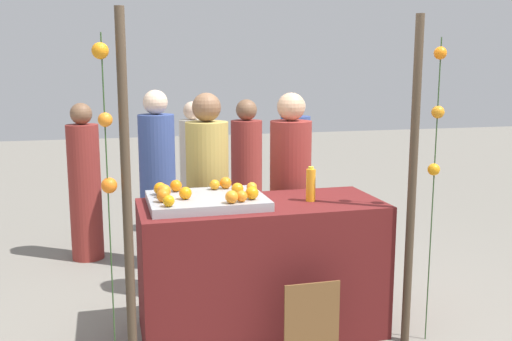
# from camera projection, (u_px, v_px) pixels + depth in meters

# --- Properties ---
(ground_plane) EXTENTS (24.00, 24.00, 0.00)m
(ground_plane) POSITION_uv_depth(u_px,v_px,m) (261.00, 330.00, 4.16)
(ground_plane) COLOR gray
(stall_counter) EXTENTS (1.67, 0.73, 0.94)m
(stall_counter) POSITION_uv_depth(u_px,v_px,m) (261.00, 268.00, 4.08)
(stall_counter) COLOR #5B1919
(stall_counter) RESTS_ON ground_plane
(orange_tray) EXTENTS (0.78, 0.60, 0.06)m
(orange_tray) POSITION_uv_depth(u_px,v_px,m) (207.00, 201.00, 3.93)
(orange_tray) COLOR #9EA0A5
(orange_tray) RESTS_ON stall_counter
(orange_0) EXTENTS (0.07, 0.07, 0.07)m
(orange_0) POSITION_uv_depth(u_px,v_px,m) (215.00, 185.00, 4.13)
(orange_0) COLOR orange
(orange_0) RESTS_ON orange_tray
(orange_1) EXTENTS (0.09, 0.09, 0.09)m
(orange_1) POSITION_uv_depth(u_px,v_px,m) (164.00, 191.00, 3.88)
(orange_1) COLOR orange
(orange_1) RESTS_ON orange_tray
(orange_2) EXTENTS (0.08, 0.08, 0.08)m
(orange_2) POSITION_uv_depth(u_px,v_px,m) (237.00, 189.00, 3.97)
(orange_2) COLOR orange
(orange_2) RESTS_ON orange_tray
(orange_3) EXTENTS (0.09, 0.09, 0.09)m
(orange_3) POSITION_uv_depth(u_px,v_px,m) (160.00, 189.00, 3.96)
(orange_3) COLOR orange
(orange_3) RESTS_ON orange_tray
(orange_4) EXTENTS (0.08, 0.08, 0.08)m
(orange_4) POSITION_uv_depth(u_px,v_px,m) (176.00, 186.00, 4.07)
(orange_4) COLOR orange
(orange_4) RESTS_ON orange_tray
(orange_5) EXTENTS (0.07, 0.07, 0.07)m
(orange_5) POSITION_uv_depth(u_px,v_px,m) (242.00, 196.00, 3.76)
(orange_5) COLOR orange
(orange_5) RESTS_ON orange_tray
(orange_6) EXTENTS (0.08, 0.08, 0.08)m
(orange_6) POSITION_uv_depth(u_px,v_px,m) (232.00, 197.00, 3.71)
(orange_6) COLOR orange
(orange_6) RESTS_ON orange_tray
(orange_7) EXTENTS (0.08, 0.08, 0.08)m
(orange_7) POSITION_uv_depth(u_px,v_px,m) (226.00, 183.00, 4.16)
(orange_7) COLOR orange
(orange_7) RESTS_ON orange_tray
(orange_8) EXTENTS (0.09, 0.09, 0.09)m
(orange_8) POSITION_uv_depth(u_px,v_px,m) (252.00, 193.00, 3.82)
(orange_8) COLOR orange
(orange_8) RESTS_ON orange_tray
(orange_9) EXTENTS (0.09, 0.09, 0.09)m
(orange_9) POSITION_uv_depth(u_px,v_px,m) (163.00, 196.00, 3.75)
(orange_9) COLOR orange
(orange_9) RESTS_ON orange_tray
(orange_10) EXTENTS (0.08, 0.08, 0.08)m
(orange_10) POSITION_uv_depth(u_px,v_px,m) (185.00, 193.00, 3.83)
(orange_10) COLOR orange
(orange_10) RESTS_ON orange_tray
(orange_11) EXTENTS (0.07, 0.07, 0.07)m
(orange_11) POSITION_uv_depth(u_px,v_px,m) (252.00, 187.00, 4.03)
(orange_11) COLOR orange
(orange_11) RESTS_ON orange_tray
(orange_12) EXTENTS (0.07, 0.07, 0.07)m
(orange_12) POSITION_uv_depth(u_px,v_px,m) (169.00, 201.00, 3.63)
(orange_12) COLOR orange
(orange_12) RESTS_ON orange_tray
(juice_bottle) EXTENTS (0.07, 0.07, 0.24)m
(juice_bottle) POSITION_uv_depth(u_px,v_px,m) (311.00, 185.00, 4.03)
(juice_bottle) COLOR orange
(juice_bottle) RESTS_ON stall_counter
(chalkboard_sign) EXTENTS (0.36, 0.03, 0.57)m
(chalkboard_sign) POSITION_uv_depth(u_px,v_px,m) (311.00, 326.00, 3.60)
(chalkboard_sign) COLOR brown
(chalkboard_sign) RESTS_ON ground_plane
(vendor_left) EXTENTS (0.33, 0.33, 1.67)m
(vendor_left) POSITION_uv_depth(u_px,v_px,m) (208.00, 206.00, 4.61)
(vendor_left) COLOR tan
(vendor_left) RESTS_ON ground_plane
(vendor_right) EXTENTS (0.33, 0.33, 1.66)m
(vendor_right) POSITION_uv_depth(u_px,v_px,m) (290.00, 202.00, 4.73)
(vendor_right) COLOR maroon
(vendor_right) RESTS_ON ground_plane
(crowd_person_0) EXTENTS (0.31, 0.31, 1.56)m
(crowd_person_0) POSITION_uv_depth(u_px,v_px,m) (295.00, 175.00, 6.20)
(crowd_person_0) COLOR #384C8C
(crowd_person_0) RESTS_ON ground_plane
(crowd_person_1) EXTENTS (0.31, 0.31, 1.53)m
(crowd_person_1) POSITION_uv_depth(u_px,v_px,m) (85.00, 188.00, 5.62)
(crowd_person_1) COLOR maroon
(crowd_person_1) RESTS_ON ground_plane
(crowd_person_2) EXTENTS (0.33, 0.33, 1.66)m
(crowd_person_2) POSITION_uv_depth(u_px,v_px,m) (158.00, 186.00, 5.40)
(crowd_person_2) COLOR #384C8C
(crowd_person_2) RESTS_ON ground_plane
(crowd_person_3) EXTENTS (0.31, 0.31, 1.55)m
(crowd_person_3) POSITION_uv_depth(u_px,v_px,m) (247.00, 182.00, 5.83)
(crowd_person_3) COLOR maroon
(crowd_person_3) RESTS_ON ground_plane
(crowd_person_4) EXTENTS (0.30, 0.30, 1.49)m
(crowd_person_4) POSITION_uv_depth(u_px,v_px,m) (194.00, 173.00, 6.45)
(crowd_person_4) COLOR beige
(crowd_person_4) RESTS_ON ground_plane
(canopy_post_left) EXTENTS (0.06, 0.06, 2.19)m
(canopy_post_left) POSITION_uv_depth(u_px,v_px,m) (127.00, 201.00, 3.36)
(canopy_post_left) COLOR #473828
(canopy_post_left) RESTS_ON ground_plane
(canopy_post_right) EXTENTS (0.06, 0.06, 2.19)m
(canopy_post_right) POSITION_uv_depth(u_px,v_px,m) (412.00, 185.00, 3.81)
(canopy_post_right) COLOR #473828
(canopy_post_right) RESTS_ON ground_plane
(garland_strand_left) EXTENTS (0.11, 0.10, 2.05)m
(garland_strand_left) POSITION_uv_depth(u_px,v_px,m) (105.00, 124.00, 3.23)
(garland_strand_left) COLOR #2D4C23
(garland_strand_left) RESTS_ON ground_plane
(garland_strand_right) EXTENTS (0.10, 0.09, 2.05)m
(garland_strand_right) POSITION_uv_depth(u_px,v_px,m) (437.00, 117.00, 3.76)
(garland_strand_right) COLOR #2D4C23
(garland_strand_right) RESTS_ON ground_plane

